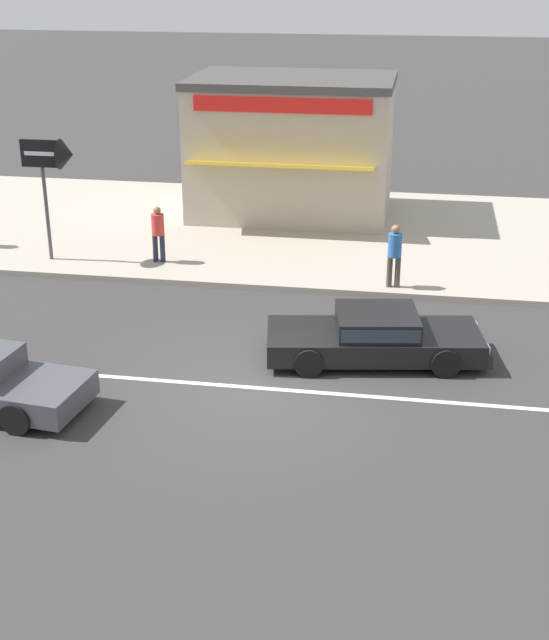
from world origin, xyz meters
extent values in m
plane|color=#383535|center=(0.00, 0.00, 0.00)|extent=(160.00, 160.00, 0.00)
cube|color=silver|center=(0.00, 0.00, 0.00)|extent=(50.40, 0.14, 0.01)
cube|color=#ADA393|center=(0.00, 10.35, 0.07)|extent=(68.00, 10.00, 0.15)
cube|color=black|center=(2.10, 1.73, 0.41)|extent=(4.66, 2.41, 0.48)
cube|color=black|center=(2.16, 1.74, 0.85)|extent=(1.89, 1.80, 0.42)
cube|color=#28333D|center=(2.16, 1.74, 0.85)|extent=(1.83, 1.82, 0.27)
cube|color=black|center=(4.34, 2.09, 0.31)|extent=(0.39, 1.69, 0.28)
cube|color=white|center=(4.22, 2.69, 0.51)|extent=(0.12, 0.25, 0.14)
cube|color=white|center=(4.41, 1.50, 0.51)|extent=(0.12, 0.25, 0.14)
cylinder|color=black|center=(3.33, 2.76, 0.30)|extent=(0.63, 0.31, 0.60)
cylinder|color=black|center=(3.59, 1.14, 0.30)|extent=(0.63, 0.31, 0.60)
cylinder|color=black|center=(0.61, 2.32, 0.30)|extent=(0.63, 0.31, 0.60)
cylinder|color=black|center=(0.88, 0.70, 0.30)|extent=(0.63, 0.31, 0.60)
cylinder|color=black|center=(-3.94, -2.45, 0.30)|extent=(0.62, 0.29, 0.60)
cylinder|color=black|center=(-3.77, -0.93, 0.30)|extent=(0.62, 0.29, 0.60)
cylinder|color=#4C4C51|center=(-7.00, 6.46, 1.43)|extent=(0.10, 0.10, 2.55)
cube|color=black|center=(-7.00, 6.42, 3.06)|extent=(1.08, 0.06, 0.72)
cone|color=black|center=(-6.28, 6.42, 3.06)|extent=(0.36, 0.80, 0.80)
cube|color=white|center=(-7.00, 6.38, 3.06)|extent=(0.87, 0.01, 0.10)
cylinder|color=#232838|center=(-4.11, 6.72, 0.53)|extent=(0.14, 0.14, 0.76)
cylinder|color=#232838|center=(-3.91, 6.72, 0.53)|extent=(0.14, 0.14, 0.76)
cylinder|color=#D63D33|center=(-4.01, 6.72, 1.20)|extent=(0.34, 0.34, 0.57)
sphere|color=#997051|center=(-4.01, 6.72, 1.59)|extent=(0.21, 0.21, 0.21)
cylinder|color=#4C4238|center=(2.24, 5.80, 0.55)|extent=(0.14, 0.14, 0.80)
cylinder|color=#4C4238|center=(2.44, 5.80, 0.55)|extent=(0.14, 0.14, 0.80)
cylinder|color=#336BB7|center=(2.34, 5.80, 1.25)|extent=(0.34, 0.34, 0.60)
sphere|color=#997051|center=(2.34, 5.80, 1.65)|extent=(0.22, 0.22, 0.22)
cube|color=#B2A893|center=(-1.20, 12.23, 2.17)|extent=(6.10, 4.16, 4.03)
cube|color=#474442|center=(-1.20, 12.23, 4.30)|extent=(6.23, 4.24, 0.24)
cube|color=gold|center=(-1.20, 9.80, 2.20)|extent=(5.49, 0.90, 0.28)
cube|color=red|center=(-1.20, 10.13, 3.88)|extent=(5.19, 0.08, 0.44)
camera|label=1|loc=(2.88, -15.41, 7.97)|focal=50.00mm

